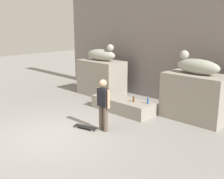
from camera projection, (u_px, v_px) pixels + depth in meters
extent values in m
plane|color=gray|center=(52.00, 135.00, 8.36)|extent=(40.00, 40.00, 0.00)
cube|color=gray|center=(165.00, 38.00, 11.78)|extent=(11.86, 0.60, 5.42)
cube|color=gray|center=(101.00, 78.00, 12.80)|extent=(2.20, 1.21, 1.63)
cube|color=gray|center=(195.00, 97.00, 9.55)|extent=(2.20, 1.21, 1.63)
ellipsoid|color=#9D9F90|center=(101.00, 55.00, 12.54)|extent=(1.64, 0.69, 0.52)
sphere|color=#9D9F90|center=(110.00, 48.00, 12.12)|extent=(0.32, 0.32, 0.32)
ellipsoid|color=#9D9F90|center=(198.00, 67.00, 9.29)|extent=(1.63, 0.65, 0.52)
sphere|color=#9D9F90|center=(184.00, 55.00, 9.60)|extent=(0.32, 0.32, 0.32)
cube|color=gray|center=(122.00, 105.00, 10.51)|extent=(2.56, 0.89, 0.50)
cylinder|color=brown|center=(101.00, 118.00, 8.69)|extent=(0.14, 0.14, 0.82)
cylinder|color=brown|center=(106.00, 119.00, 8.55)|extent=(0.14, 0.14, 0.82)
cube|color=black|center=(103.00, 97.00, 8.45)|extent=(0.36, 0.21, 0.56)
sphere|color=tan|center=(103.00, 83.00, 8.34)|extent=(0.23, 0.23, 0.23)
cylinder|color=tan|center=(98.00, 96.00, 8.60)|extent=(0.09, 0.09, 0.58)
cylinder|color=tan|center=(108.00, 99.00, 8.31)|extent=(0.09, 0.09, 0.58)
cube|color=black|center=(85.00, 127.00, 8.84)|extent=(0.82, 0.40, 0.02)
cylinder|color=white|center=(94.00, 129.00, 8.76)|extent=(0.06, 0.04, 0.06)
cylinder|color=white|center=(92.00, 131.00, 8.64)|extent=(0.06, 0.04, 0.06)
cylinder|color=white|center=(79.00, 126.00, 9.05)|extent=(0.06, 0.04, 0.06)
cylinder|color=white|center=(77.00, 127.00, 8.93)|extent=(0.06, 0.04, 0.06)
cylinder|color=silver|center=(100.00, 92.00, 11.17)|extent=(0.07, 0.07, 0.19)
cylinder|color=silver|center=(100.00, 89.00, 11.14)|extent=(0.03, 0.03, 0.06)
cylinder|color=yellow|center=(100.00, 88.00, 11.13)|extent=(0.04, 0.04, 0.01)
cylinder|color=#593314|center=(134.00, 99.00, 10.06)|extent=(0.07, 0.07, 0.18)
cylinder|color=#593314|center=(134.00, 96.00, 10.03)|extent=(0.03, 0.03, 0.06)
cylinder|color=yellow|center=(134.00, 95.00, 10.02)|extent=(0.04, 0.04, 0.01)
cylinder|color=orange|center=(101.00, 93.00, 10.91)|extent=(0.08, 0.08, 0.21)
cylinder|color=orange|center=(101.00, 90.00, 10.88)|extent=(0.04, 0.04, 0.06)
cylinder|color=yellow|center=(101.00, 89.00, 10.87)|extent=(0.04, 0.04, 0.01)
cylinder|color=#194C99|center=(148.00, 101.00, 9.81)|extent=(0.06, 0.06, 0.20)
cylinder|color=#194C99|center=(148.00, 98.00, 9.78)|extent=(0.03, 0.03, 0.06)
cylinder|color=yellow|center=(148.00, 97.00, 9.77)|extent=(0.03, 0.03, 0.01)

